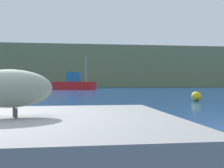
# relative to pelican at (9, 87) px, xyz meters

# --- Properties ---
(hillside_backdrop) EXTENTS (140.00, 17.55, 9.91)m
(hillside_backdrop) POSITION_rel_pelican_xyz_m (-0.58, 70.01, 3.73)
(hillside_backdrop) COLOR #6B7A51
(hillside_backdrop) RESTS_ON ground
(pier_dock) EXTENTS (3.98, 3.18, 0.87)m
(pier_dock) POSITION_rel_pelican_xyz_m (0.01, 0.01, -0.79)
(pier_dock) COLOR gray
(pier_dock) RESTS_ON ground
(pelican) EXTENTS (1.36, 0.79, 0.85)m
(pelican) POSITION_rel_pelican_xyz_m (0.00, 0.00, 0.00)
(pelican) COLOR gray
(pelican) RESTS_ON pier_dock
(fishing_boat_red) EXTENTS (7.34, 4.24, 5.37)m
(fishing_boat_red) POSITION_rel_pelican_xyz_m (0.84, 42.29, -0.32)
(fishing_boat_red) COLOR red
(fishing_boat_red) RESTS_ON ground
(mooring_buoy) EXTENTS (0.63, 0.63, 0.63)m
(mooring_buoy) POSITION_rel_pelican_xyz_m (8.82, 14.20, -0.91)
(mooring_buoy) COLOR yellow
(mooring_buoy) RESTS_ON ground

